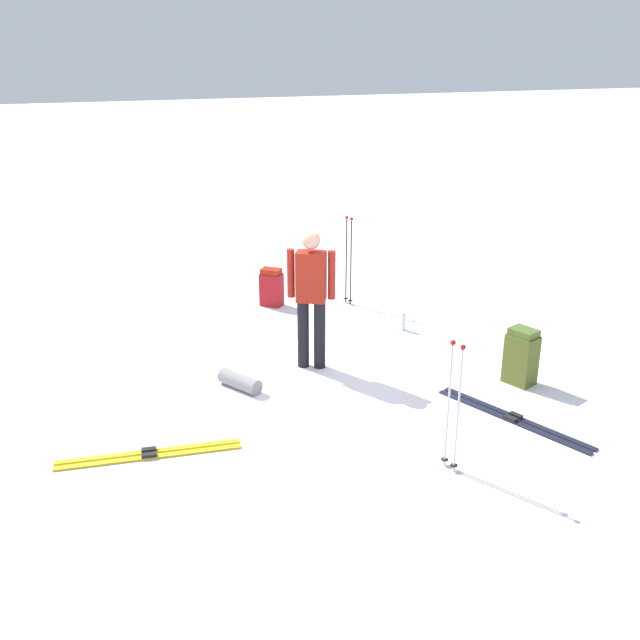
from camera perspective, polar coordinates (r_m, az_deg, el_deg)
name	(u,v)px	position (r m, az deg, el deg)	size (l,w,h in m)	color
ground_plane	(320,375)	(8.74, 0.00, -4.28)	(80.00, 80.00, 0.00)	white
skier_standing	(311,292)	(8.59, -0.69, 2.16)	(0.35, 0.52, 1.70)	black
ski_pair_near	(513,419)	(8.03, 14.77, -7.42)	(1.73, 0.93, 0.05)	black
ski_pair_far	(149,454)	(7.34, -13.14, -10.13)	(0.31, 1.76, 0.05)	gold
backpack_large_dark	(521,357)	(8.72, 15.37, -2.78)	(0.40, 0.36, 0.67)	#49541D
backpack_bright	(272,288)	(10.88, -3.79, 2.53)	(0.36, 0.37, 0.57)	maroon
ski_poles_planted_near	(349,256)	(10.81, 2.24, 4.98)	(0.18, 0.10, 1.33)	black
ski_poles_planted_far	(454,400)	(6.73, 10.37, -6.15)	(0.19, 0.11, 1.28)	#BABABD
sleeping_mat_rolled	(240,381)	(8.42, -6.25, -4.76)	(0.18, 0.18, 0.55)	gray
thermos_bottle	(403,321)	(10.06, 6.49, -0.08)	(0.07, 0.07, 0.26)	#ADBEC6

